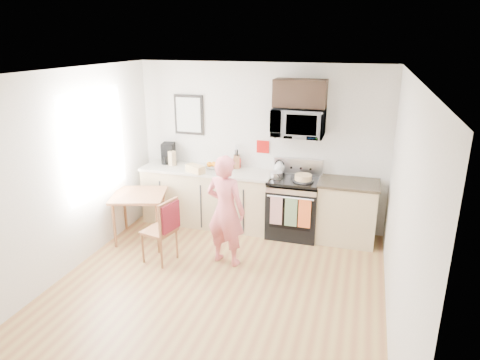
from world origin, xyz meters
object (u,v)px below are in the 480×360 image
(range, at_px, (294,208))
(person, at_px, (226,211))
(dining_table, at_px, (139,199))
(chair, at_px, (166,223))
(microwave, at_px, (298,122))
(cake, at_px, (303,178))

(range, distance_m, person, 1.39)
(dining_table, distance_m, chair, 0.95)
(microwave, distance_m, person, 1.75)
(chair, bearing_deg, range, 56.01)
(range, height_order, microwave, microwave)
(person, height_order, dining_table, person)
(microwave, bearing_deg, cake, -55.29)
(microwave, bearing_deg, person, -120.37)
(person, distance_m, cake, 1.37)
(microwave, relative_size, dining_table, 0.91)
(dining_table, bearing_deg, microwave, 21.90)
(dining_table, height_order, cake, cake)
(person, distance_m, chair, 0.82)
(range, bearing_deg, microwave, 90.06)
(person, height_order, chair, person)
(microwave, xyz_separation_m, chair, (-1.49, -1.49, -1.17))
(range, distance_m, microwave, 1.33)
(chair, relative_size, cake, 2.99)
(person, distance_m, dining_table, 1.54)
(person, height_order, cake, person)
(range, height_order, person, person)
(range, distance_m, chair, 2.04)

